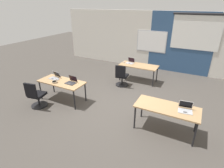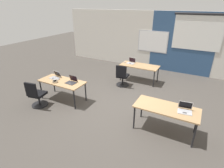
% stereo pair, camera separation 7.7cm
% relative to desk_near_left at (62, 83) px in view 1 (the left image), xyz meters
% --- Properties ---
extents(ground_plane, '(24.00, 24.00, 0.00)m').
position_rel_desk_near_left_xyz_m(ground_plane, '(1.75, 0.60, -0.66)').
color(ground_plane, '#47423D').
extents(back_wall_assembly, '(10.00, 0.27, 2.80)m').
position_rel_desk_near_left_xyz_m(back_wall_assembly, '(1.80, 4.80, 0.75)').
color(back_wall_assembly, silver).
rests_on(back_wall_assembly, ground).
extents(desk_near_left, '(1.60, 0.70, 0.72)m').
position_rel_desk_near_left_xyz_m(desk_near_left, '(0.00, 0.00, 0.00)').
color(desk_near_left, tan).
rests_on(desk_near_left, ground).
extents(desk_near_right, '(1.60, 0.70, 0.72)m').
position_rel_desk_near_left_xyz_m(desk_near_right, '(3.50, 0.00, 0.00)').
color(desk_near_right, tan).
rests_on(desk_near_right, ground).
extents(desk_far_center, '(1.60, 0.70, 0.72)m').
position_rel_desk_near_left_xyz_m(desk_far_center, '(1.75, 2.80, 0.00)').
color(desk_far_center, tan).
rests_on(desk_far_center, ground).
extents(laptop_near_left_end, '(0.37, 0.35, 0.23)m').
position_rel_desk_near_left_xyz_m(laptop_near_left_end, '(-0.39, 0.10, 0.11)').
color(laptop_near_left_end, '#9E9EA3').
rests_on(laptop_near_left_end, desk_near_left).
extents(mouse_near_left_end, '(0.08, 0.11, 0.03)m').
position_rel_desk_near_left_xyz_m(mouse_near_left_end, '(-0.17, 0.02, 0.08)').
color(mouse_near_left_end, '#B2B2B7').
rests_on(mouse_near_left_end, desk_near_left).
extents(chair_near_left_end, '(0.52, 0.57, 0.92)m').
position_rel_desk_near_left_xyz_m(chair_near_left_end, '(-0.44, -0.74, -0.28)').
color(chair_near_left_end, black).
rests_on(chair_near_left_end, ground).
extents(laptop_near_right_end, '(0.37, 0.34, 0.23)m').
position_rel_desk_near_left_xyz_m(laptop_near_right_end, '(3.92, 0.04, 0.11)').
color(laptop_near_right_end, '#B7B7BC').
rests_on(laptop_near_right_end, desk_near_right).
extents(laptop_far_left, '(0.37, 0.32, 0.23)m').
position_rel_desk_near_left_xyz_m(laptop_far_left, '(1.33, 2.89, 0.11)').
color(laptop_far_left, '#B7B7BC').
rests_on(laptop_far_left, desk_far_center).
extents(mouse_far_left, '(0.09, 0.11, 0.03)m').
position_rel_desk_near_left_xyz_m(mouse_far_left, '(1.04, 2.84, 0.08)').
color(mouse_far_left, '#B2B2B7').
rests_on(mouse_far_left, desk_far_center).
extents(chair_far_left, '(0.52, 0.56, 0.92)m').
position_rel_desk_near_left_xyz_m(chair_far_left, '(1.32, 2.00, -0.28)').
color(chair_far_left, black).
rests_on(chair_far_left, ground).
extents(laptop_near_left_inner, '(0.35, 0.31, 0.23)m').
position_rel_desk_near_left_xyz_m(laptop_near_left_inner, '(0.39, 0.05, 0.11)').
color(laptop_near_left_inner, '#333338').
rests_on(laptop_near_left_inner, desk_near_left).
extents(snack_bowl, '(0.18, 0.18, 0.06)m').
position_rel_desk_near_left_xyz_m(snack_bowl, '(-0.11, -0.20, 0.10)').
color(snack_bowl, tan).
rests_on(snack_bowl, desk_near_left).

